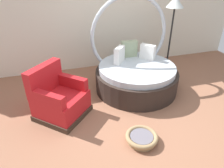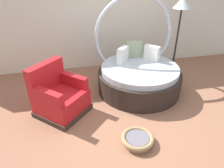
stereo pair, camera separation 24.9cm
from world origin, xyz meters
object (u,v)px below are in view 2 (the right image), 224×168
(round_daybed, at_px, (138,73))
(red_armchair, at_px, (59,97))
(floor_lamp, at_px, (181,11))
(pet_basket, at_px, (137,139))

(round_daybed, relative_size, red_armchair, 1.73)
(floor_lamp, bearing_deg, red_armchair, -158.86)
(red_armchair, relative_size, pet_basket, 2.21)
(round_daybed, height_order, floor_lamp, round_daybed)
(round_daybed, height_order, red_armchair, round_daybed)
(pet_basket, distance_m, floor_lamp, 3.10)
(round_daybed, xyz_separation_m, floor_lamp, (1.14, 0.58, 1.15))
(pet_basket, bearing_deg, round_daybed, 71.22)
(red_armchair, height_order, floor_lamp, floor_lamp)
(round_daybed, distance_m, pet_basket, 1.70)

